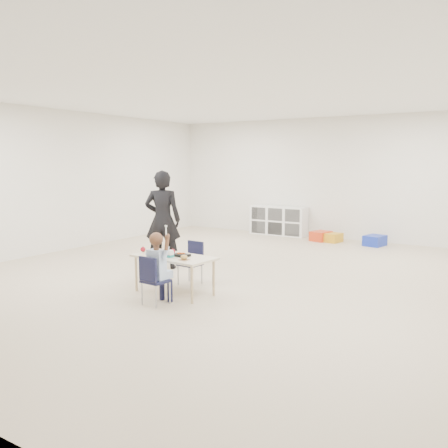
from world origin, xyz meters
The scene contains 16 objects.
room centered at (0.00, 0.00, 1.40)m, with size 9.00×9.02×2.80m.
table centered at (-0.12, -1.22, 0.26)m, with size 1.17×0.65×0.52m.
chair_near centered at (-0.01, -1.73, 0.31)m, with size 0.30×0.28×0.62m, color black, non-canonical shape.
chair_far centered at (-0.23, -0.71, 0.31)m, with size 0.30×0.28×0.62m, color black, non-canonical shape.
child centered at (-0.01, -1.73, 0.49)m, with size 0.41×0.41×0.98m, color #B2CCF1, non-canonical shape.
lunch_tray_near centered at (-0.03, -1.18, 0.53)m, with size 0.22×0.16×0.03m, color black.
lunch_tray_far centered at (-0.49, -1.12, 0.53)m, with size 0.22×0.16×0.03m, color black.
milk_carton centered at (-0.08, -1.35, 0.57)m, with size 0.07×0.07×0.10m, color white.
bread_roll centered at (0.15, -1.36, 0.55)m, with size 0.09×0.09×0.07m, color tan.
apple_near centered at (-0.21, -1.13, 0.55)m, with size 0.07×0.07×0.07m, color maroon.
apple_far centered at (-0.67, -1.21, 0.55)m, with size 0.07×0.07×0.07m, color maroon.
cubby_shelf centered at (-1.20, 4.28, 0.35)m, with size 1.40×0.40×0.70m, color white.
adult centered at (-1.24, -0.08, 0.82)m, with size 0.60×0.39×1.64m, color black.
bin_red centered at (0.01, 3.98, 0.11)m, with size 0.35×0.45×0.22m, color red.
bin_yellow centered at (0.29, 3.97, 0.10)m, with size 0.32×0.41×0.20m, color orange.
bin_blue centered at (1.21, 3.98, 0.11)m, with size 0.36×0.46×0.22m, color #162CA8.
Camera 1 is at (3.77, -6.15, 1.76)m, focal length 38.00 mm.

